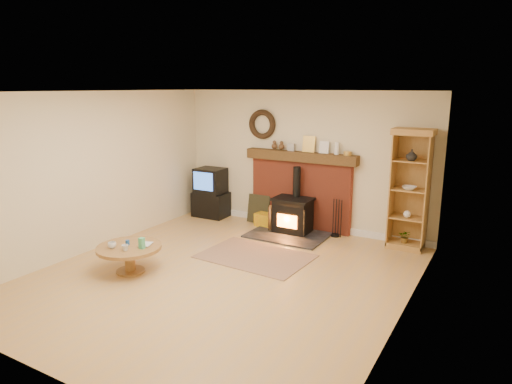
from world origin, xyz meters
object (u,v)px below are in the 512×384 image
Objects in this scene: wood_stove at (292,217)px; coffee_table at (129,251)px; curio_cabinet at (410,189)px; tv_unit at (211,194)px.

wood_stove reaches higher than coffee_table.
wood_stove is at bearing -171.84° from curio_cabinet.
wood_stove is 1.49× the size of coffee_table.
coffee_table is at bearing -77.20° from tv_unit.
coffee_table is (-3.29, -3.11, -0.68)m from curio_cabinet.
coffee_table is at bearing -114.43° from wood_stove.
tv_unit is 1.09× the size of coffee_table.
wood_stove is 1.37× the size of tv_unit.
curio_cabinet reaches higher than coffee_table.
tv_unit is (-1.97, 0.20, 0.17)m from wood_stove.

